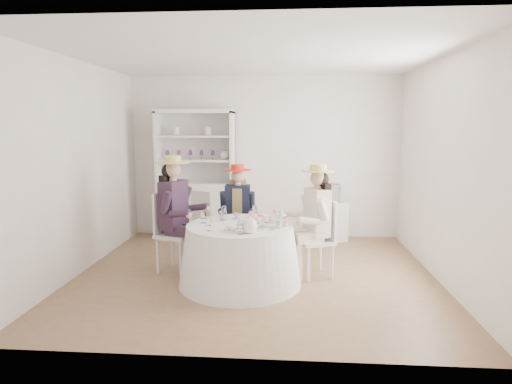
{
  "coord_description": "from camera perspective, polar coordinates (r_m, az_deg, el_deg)",
  "views": [
    {
      "loc": [
        0.39,
        -5.22,
        1.88
      ],
      "look_at": [
        0.0,
        0.1,
        1.05
      ],
      "focal_mm": 30.0,
      "sensor_mm": 36.0,
      "label": 1
    }
  ],
  "objects": [
    {
      "name": "spare_chair",
      "position": [
        6.64,
        -6.79,
        -3.35
      ],
      "size": [
        0.49,
        0.49,
        0.9
      ],
      "rotation": [
        0.0,
        0.0,
        2.73
      ],
      "color": "silver",
      "rests_on": "ground"
    },
    {
      "name": "flower_arrangement",
      "position": [
        4.94,
        0.1,
        -3.6
      ],
      "size": [
        0.19,
        0.19,
        0.07
      ],
      "rotation": [
        0.0,
        0.0,
        -0.07
      ],
      "color": "pink",
      "rests_on": "tea_table"
    },
    {
      "name": "wall_back",
      "position": [
        7.25,
        1.1,
        4.65
      ],
      "size": [
        4.5,
        0.0,
        4.5
      ],
      "primitive_type": "plane",
      "rotation": [
        1.57,
        0.0,
        0.0
      ],
      "color": "silver",
      "rests_on": "ground"
    },
    {
      "name": "hutch",
      "position": [
        7.21,
        -7.87,
        -0.18
      ],
      "size": [
        1.34,
        0.67,
        2.14
      ],
      "rotation": [
        0.0,
        0.0,
        -0.16
      ],
      "color": "silver",
      "rests_on": "ground"
    },
    {
      "name": "wall_front",
      "position": [
        3.29,
        -2.67,
        -0.43
      ],
      "size": [
        4.5,
        0.0,
        4.5
      ],
      "primitive_type": "plane",
      "rotation": [
        -1.57,
        0.0,
        0.0
      ],
      "color": "silver",
      "rests_on": "ground"
    },
    {
      "name": "teacup_c",
      "position": [
        5.15,
        0.6,
        -3.68
      ],
      "size": [
        0.11,
        0.11,
        0.08
      ],
      "primitive_type": "imported",
      "rotation": [
        0.0,
        0.0,
        0.14
      ],
      "color": "white",
      "rests_on": "tea_table"
    },
    {
      "name": "ceiling",
      "position": [
        5.3,
        -0.08,
        17.75
      ],
      "size": [
        4.5,
        4.5,
        0.0
      ],
      "primitive_type": "plane",
      "rotation": [
        3.14,
        0.0,
        0.0
      ],
      "color": "white",
      "rests_on": "wall_back"
    },
    {
      "name": "sandwich_plate",
      "position": [
        4.75,
        -3.38,
        -5.07
      ],
      "size": [
        0.23,
        0.23,
        0.05
      ],
      "rotation": [
        0.0,
        0.0,
        -0.04
      ],
      "color": "white",
      "rests_on": "tea_table"
    },
    {
      "name": "guest_left",
      "position": [
        5.57,
        -10.69,
        -1.98
      ],
      "size": [
        0.62,
        0.57,
        1.51
      ],
      "rotation": [
        0.0,
        0.0,
        1.25
      ],
      "color": "silver",
      "rests_on": "ground"
    },
    {
      "name": "teacup_b",
      "position": [
        5.35,
        -2.59,
        -3.26
      ],
      "size": [
        0.08,
        0.08,
        0.07
      ],
      "primitive_type": "imported",
      "rotation": [
        0.0,
        0.0,
        -0.05
      ],
      "color": "white",
      "rests_on": "tea_table"
    },
    {
      "name": "stemware_set",
      "position": [
        5.04,
        -2.17,
        -3.54
      ],
      "size": [
        0.95,
        0.95,
        0.15
      ],
      "color": "white",
      "rests_on": "tea_table"
    },
    {
      "name": "wall_right",
      "position": [
        5.57,
        23.72,
        2.64
      ],
      "size": [
        0.0,
        4.5,
        4.5
      ],
      "primitive_type": "plane",
      "rotation": [
        1.57,
        0.0,
        -1.57
      ],
      "color": "silver",
      "rests_on": "ground"
    },
    {
      "name": "wall_left",
      "position": [
        5.87,
        -22.57,
        2.99
      ],
      "size": [
        0.0,
        4.5,
        4.5
      ],
      "primitive_type": "plane",
      "rotation": [
        1.57,
        0.0,
        1.57
      ],
      "color": "silver",
      "rests_on": "ground"
    },
    {
      "name": "ground",
      "position": [
        5.56,
        -0.08,
        -10.91
      ],
      "size": [
        4.5,
        4.5,
        0.0
      ],
      "primitive_type": "plane",
      "color": "brown",
      "rests_on": "ground"
    },
    {
      "name": "hatbox",
      "position": [
        7.09,
        10.06,
        -0.12
      ],
      "size": [
        0.36,
        0.36,
        0.29
      ],
      "primitive_type": "cylinder",
      "rotation": [
        0.0,
        0.0,
        -0.29
      ],
      "color": "black",
      "rests_on": "side_table"
    },
    {
      "name": "tea_table",
      "position": [
        5.16,
        -2.14,
        -8.31
      ],
      "size": [
        1.46,
        1.46,
        0.72
      ],
      "rotation": [
        0.0,
        0.0,
        -0.05
      ],
      "color": "white",
      "rests_on": "ground"
    },
    {
      "name": "table_teapot",
      "position": [
        4.66,
        -0.88,
        -4.49
      ],
      "size": [
        0.26,
        0.18,
        0.19
      ],
      "rotation": [
        0.0,
        0.0,
        -0.4
      ],
      "color": "white",
      "rests_on": "tea_table"
    },
    {
      "name": "flower_bowl",
      "position": [
        5.01,
        0.17,
        -4.2
      ],
      "size": [
        0.25,
        0.25,
        0.05
      ],
      "primitive_type": "imported",
      "rotation": [
        0.0,
        0.0,
        -0.36
      ],
      "color": "white",
      "rests_on": "tea_table"
    },
    {
      "name": "guest_mid",
      "position": [
        5.99,
        -2.46,
        -1.92
      ],
      "size": [
        0.49,
        0.51,
        1.35
      ],
      "rotation": [
        0.0,
        0.0,
        0.02
      ],
      "color": "silver",
      "rests_on": "ground"
    },
    {
      "name": "guest_right",
      "position": [
        5.33,
        7.91,
        -2.95
      ],
      "size": [
        0.59,
        0.54,
        1.41
      ],
      "rotation": [
        0.0,
        0.0,
        -1.17
      ],
      "color": "silver",
      "rests_on": "ground"
    },
    {
      "name": "cupcake_stand",
      "position": [
        4.93,
        3.15,
        -3.85
      ],
      "size": [
        0.21,
        0.21,
        0.2
      ],
      "rotation": [
        0.0,
        0.0,
        0.06
      ],
      "color": "white",
      "rests_on": "tea_table"
    },
    {
      "name": "teacup_a",
      "position": [
        5.28,
        -4.41,
        -3.49
      ],
      "size": [
        0.09,
        0.09,
        0.06
      ],
      "primitive_type": "imported",
      "rotation": [
        0.0,
        0.0,
        0.2
      ],
      "color": "white",
      "rests_on": "tea_table"
    },
    {
      "name": "side_table",
      "position": [
        7.18,
        9.96,
        -3.81
      ],
      "size": [
        0.55,
        0.55,
        0.65
      ],
      "primitive_type": "cube",
      "rotation": [
        0.0,
        0.0,
        0.42
      ],
      "color": "silver",
      "rests_on": "ground"
    }
  ]
}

